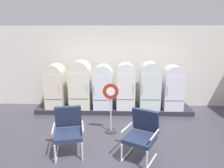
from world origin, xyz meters
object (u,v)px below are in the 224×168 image
object	(u,v)px
refrigerator_0	(55,85)
armchair_left	(68,128)
armchair_right	(142,133)
refrigerator_5	(173,86)
refrigerator_3	(126,85)
refrigerator_4	(150,84)
refrigerator_1	(80,83)
refrigerator_2	(103,85)
sign_stand	(111,110)

from	to	relation	value
refrigerator_0	armchair_left	bearing A→B (deg)	-67.32
armchair_right	refrigerator_5	bearing A→B (deg)	63.22
refrigerator_0	refrigerator_3	distance (m)	2.37
refrigerator_3	refrigerator_4	bearing A→B (deg)	3.42
refrigerator_0	refrigerator_1	xyz separation A→B (m)	(0.85, 0.01, 0.06)
armchair_left	refrigerator_4	bearing A→B (deg)	49.14
refrigerator_1	armchair_right	world-z (taller)	refrigerator_1
refrigerator_4	armchair_left	size ratio (longest dim) A/B	1.52
refrigerator_0	refrigerator_4	size ratio (longest dim) A/B	0.95
refrigerator_0	refrigerator_2	bearing A→B (deg)	-0.86
refrigerator_5	refrigerator_3	bearing A→B (deg)	-179.67
refrigerator_1	armchair_left	distance (m)	2.52
refrigerator_4	refrigerator_5	size ratio (longest dim) A/B	1.07
refrigerator_4	armchair_right	xyz separation A→B (m)	(-0.53, -2.61, -0.42)
refrigerator_1	sign_stand	distance (m)	1.90
refrigerator_4	refrigerator_1	bearing A→B (deg)	179.90
refrigerator_2	refrigerator_1	bearing A→B (deg)	177.34
refrigerator_0	refrigerator_2	size ratio (longest dim) A/B	1.01
armchair_left	refrigerator_2	bearing A→B (deg)	76.44
refrigerator_0	refrigerator_5	xyz separation A→B (m)	(3.93, -0.03, -0.01)
refrigerator_4	refrigerator_3	bearing A→B (deg)	-176.58
refrigerator_4	sign_stand	bearing A→B (deg)	-129.44
refrigerator_5	armchair_left	distance (m)	3.81
refrigerator_2	refrigerator_4	bearing A→B (deg)	1.17
refrigerator_1	refrigerator_3	distance (m)	1.53
refrigerator_0	armchair_left	world-z (taller)	refrigerator_0
armchair_right	sign_stand	distance (m)	1.31
refrigerator_3	armchair_right	bearing A→B (deg)	-84.17
refrigerator_1	refrigerator_3	size ratio (longest dim) A/B	1.04
refrigerator_1	refrigerator_2	world-z (taller)	refrigerator_1
refrigerator_1	sign_stand	size ratio (longest dim) A/B	1.18
refrigerator_3	armchair_left	distance (m)	2.80
refrigerator_5	sign_stand	world-z (taller)	refrigerator_5
refrigerator_3	refrigerator_4	distance (m)	0.80
refrigerator_0	armchair_right	bearing A→B (deg)	-44.65
armchair_right	refrigerator_0	bearing A→B (deg)	135.35
refrigerator_1	refrigerator_3	bearing A→B (deg)	-1.94
sign_stand	refrigerator_0	bearing A→B (deg)	142.18
refrigerator_2	refrigerator_5	size ratio (longest dim) A/B	1.01
refrigerator_1	refrigerator_5	xyz separation A→B (m)	(3.09, -0.04, -0.07)
refrigerator_2	refrigerator_4	world-z (taller)	refrigerator_4
refrigerator_3	refrigerator_0	bearing A→B (deg)	179.03
refrigerator_1	armchair_right	xyz separation A→B (m)	(1.79, -2.62, -0.44)
refrigerator_3	sign_stand	bearing A→B (deg)	-106.89
refrigerator_2	armchair_right	xyz separation A→B (m)	(1.02, -2.58, -0.37)
refrigerator_2	refrigerator_3	world-z (taller)	refrigerator_3
refrigerator_4	refrigerator_5	bearing A→B (deg)	-2.88
armchair_left	refrigerator_3	bearing A→B (deg)	61.03
refrigerator_2	armchair_left	world-z (taller)	refrigerator_2
refrigerator_2	armchair_left	distance (m)	2.54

